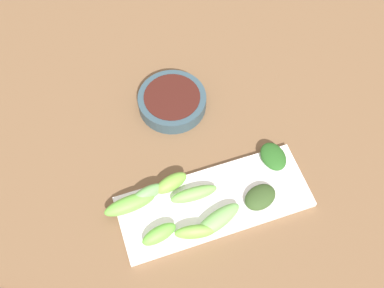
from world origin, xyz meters
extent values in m
cube|color=brown|center=(0.00, 0.00, 0.01)|extent=(2.10, 2.10, 0.02)
cylinder|color=#304753|center=(-0.15, -0.02, 0.04)|extent=(0.14, 0.14, 0.03)
cylinder|color=#3D1813|center=(-0.15, -0.02, 0.04)|extent=(0.11, 0.11, 0.02)
cube|color=white|center=(0.08, -0.01, 0.03)|extent=(0.13, 0.35, 0.01)
ellipsoid|color=#64B540|center=(0.04, -0.16, 0.05)|extent=(0.04, 0.10, 0.03)
ellipsoid|color=#69AF5A|center=(0.04, -0.13, 0.05)|extent=(0.04, 0.07, 0.03)
ellipsoid|color=#65BA40|center=(0.12, -0.13, 0.05)|extent=(0.04, 0.07, 0.03)
ellipsoid|color=#71B13E|center=(0.03, -0.08, 0.05)|extent=(0.04, 0.07, 0.03)
ellipsoid|color=#304920|center=(0.11, 0.06, 0.04)|extent=(0.06, 0.07, 0.02)
ellipsoid|color=#72B65B|center=(0.12, -0.03, 0.05)|extent=(0.06, 0.10, 0.03)
ellipsoid|color=#6EB64F|center=(0.06, -0.05, 0.04)|extent=(0.03, 0.09, 0.02)
ellipsoid|color=#25581E|center=(0.04, 0.12, 0.04)|extent=(0.06, 0.05, 0.02)
ellipsoid|color=#73BB43|center=(0.13, -0.07, 0.05)|extent=(0.04, 0.07, 0.03)
camera|label=1|loc=(0.38, -0.16, 0.81)|focal=43.18mm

